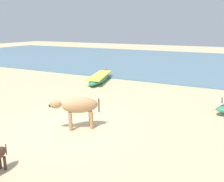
{
  "coord_description": "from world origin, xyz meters",
  "views": [
    {
      "loc": [
        4.79,
        -6.37,
        3.25
      ],
      "look_at": [
        0.11,
        2.7,
        0.6
      ],
      "focal_mm": 39.32,
      "sensor_mm": 36.0,
      "label": 1
    }
  ],
  "objects": [
    {
      "name": "cow_adult_tan",
      "position": [
        0.34,
        -0.13,
        0.76
      ],
      "size": [
        1.41,
        1.26,
        1.06
      ],
      "rotation": [
        0.0,
        0.0,
        3.84
      ],
      "color": "tan",
      "rests_on": "ground"
    },
    {
      "name": "sea_water",
      "position": [
        0.0,
        17.63,
        0.04
      ],
      "size": [
        60.0,
        20.0,
        0.08
      ],
      "primitive_type": "cube",
      "color": "slate",
      "rests_on": "ground"
    },
    {
      "name": "ground",
      "position": [
        0.0,
        0.0,
        0.0
      ],
      "size": [
        80.0,
        80.0,
        0.0
      ],
      "primitive_type": "plane",
      "color": "#CCB789"
    },
    {
      "name": "fishing_boat_0",
      "position": [
        -2.72,
        6.52,
        0.23
      ],
      "size": [
        1.84,
        3.88,
        0.62
      ],
      "rotation": [
        0.0,
        0.0,
        1.84
      ],
      "color": "#338C66",
      "rests_on": "ground"
    }
  ]
}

